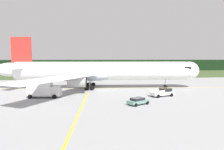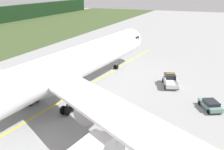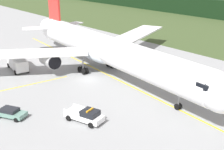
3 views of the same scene
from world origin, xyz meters
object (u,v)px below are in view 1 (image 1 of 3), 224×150
Objects in this scene: catering_truck at (43,89)px; ops_pickup_truck at (163,92)px; staff_car at (138,101)px; airliner at (99,71)px.

ops_pickup_truck is at bearing -4.16° from catering_truck.
staff_car is (-7.48, -7.11, -0.20)m from ops_pickup_truck.
airliner is at bearing 133.87° from ops_pickup_truck.
airliner is 12.57× the size of staff_car.
catering_truck is at bearing 175.84° from ops_pickup_truck.
airliner is at bearing 42.96° from catering_truck.
catering_truck is 1.57× the size of staff_car.
ops_pickup_truck is (13.30, -13.84, -3.88)m from airliner.
airliner is at bearing 105.52° from staff_car.
airliner is 8.01× the size of catering_truck.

